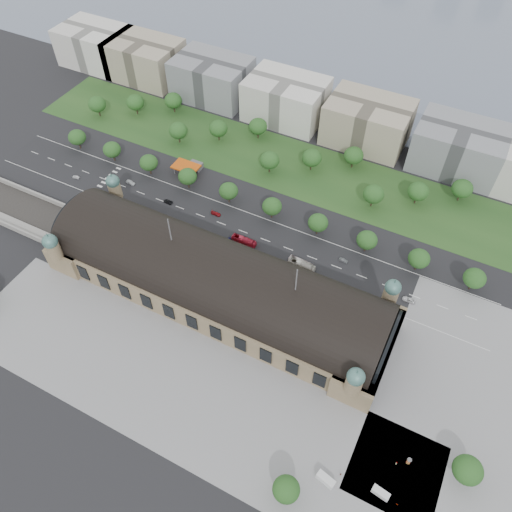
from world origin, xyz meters
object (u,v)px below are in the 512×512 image
at_px(pedestrian_1, 341,474).
at_px(traffic_car_3, 216,214).
at_px(parked_car_4, 149,217).
at_px(bus_mid, 301,263).
at_px(traffic_car_5, 343,260).
at_px(traffic_car_2, 168,202).
at_px(advertising_column, 409,461).
at_px(parked_car_0, 132,217).
at_px(bus_east, 302,265).
at_px(traffic_car_0, 76,177).
at_px(parked_car_2, 156,220).
at_px(traffic_car_4, 232,238).
at_px(parked_car_5, 200,237).
at_px(bus_west, 244,241).
at_px(parked_car_3, 167,224).
at_px(traffic_car_1, 130,182).
at_px(traffic_car_6, 409,300).
at_px(van_south, 325,479).
at_px(van_east, 380,492).
at_px(parked_car_1, 158,226).
at_px(pedestrian_3, 397,504).
at_px(pedestrian_5, 396,463).
at_px(parked_car_6, 211,242).
at_px(petrol_station, 191,166).

bearing_deg(pedestrian_1, traffic_car_3, 75.11).
relative_size(parked_car_4, pedestrian_1, 2.80).
bearing_deg(bus_mid, traffic_car_5, -52.54).
height_order(traffic_car_2, advertising_column, advertising_column).
xyz_separation_m(parked_car_0, bus_east, (86.98, 9.33, 1.02)).
height_order(traffic_car_0, parked_car_2, traffic_car_0).
bearing_deg(pedestrian_1, traffic_car_4, 74.16).
bearing_deg(parked_car_5, traffic_car_4, 85.37).
distance_m(traffic_car_5, bus_west, 46.85).
bearing_deg(traffic_car_0, bus_east, 82.14).
relative_size(traffic_car_0, advertising_column, 1.38).
height_order(traffic_car_2, parked_car_3, traffic_car_2).
distance_m(traffic_car_3, bus_mid, 51.48).
height_order(traffic_car_4, parked_car_5, parked_car_5).
bearing_deg(parked_car_3, traffic_car_1, -149.21).
height_order(parked_car_5, bus_west, bus_west).
height_order(traffic_car_6, parked_car_0, traffic_car_6).
bearing_deg(parked_car_5, bus_east, 67.64).
bearing_deg(van_south, traffic_car_3, 149.10).
distance_m(van_east, advertising_column, 15.05).
bearing_deg(van_east, traffic_car_2, 157.17).
relative_size(traffic_car_3, bus_east, 0.40).
distance_m(bus_east, pedestrian_1, 89.91).
height_order(van_south, pedestrian_1, van_south).
bearing_deg(pedestrian_1, van_east, -61.76).
xyz_separation_m(parked_car_1, pedestrian_3, (139.40, -67.77, 0.03)).
distance_m(traffic_car_3, pedestrian_5, 137.49).
height_order(parked_car_5, bus_east, bus_east).
relative_size(traffic_car_4, advertising_column, 1.32).
distance_m(parked_car_5, bus_west, 21.20).
relative_size(traffic_car_6, pedestrian_5, 3.54).
bearing_deg(bus_mid, bus_west, 93.33).
height_order(parked_car_5, advertising_column, advertising_column).
xyz_separation_m(traffic_car_6, van_east, (13.05, -80.04, 0.46)).
relative_size(parked_car_4, parked_car_6, 0.86).
relative_size(parked_car_4, parked_car_5, 0.90).
xyz_separation_m(traffic_car_3, pedestrian_3, (118.71, -88.20, 0.03)).
bearing_deg(traffic_car_3, parked_car_5, -176.51).
distance_m(parked_car_3, advertising_column, 147.15).
bearing_deg(parked_car_6, van_east, 35.22).
height_order(parked_car_5, parked_car_6, parked_car_6).
bearing_deg(parked_car_6, bus_mid, 77.82).
distance_m(parked_car_1, parked_car_4, 7.99).
distance_m(traffic_car_1, traffic_car_3, 51.44).
xyz_separation_m(bus_east, pedestrian_1, (47.82, -76.13, -0.97)).
relative_size(traffic_car_3, pedestrian_3, 3.33).
height_order(traffic_car_1, parked_car_6, traffic_car_1).
bearing_deg(pedestrian_1, petrol_station, 75.60).
bearing_deg(parked_car_5, parked_car_1, -109.51).
relative_size(traffic_car_4, van_east, 0.63).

